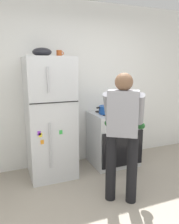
# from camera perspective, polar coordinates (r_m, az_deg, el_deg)

# --- Properties ---
(kitchen_wall_back) EXTENTS (6.00, 0.10, 2.70)m
(kitchen_wall_back) POSITION_cam_1_polar(r_m,az_deg,el_deg) (3.87, -3.56, 6.86)
(kitchen_wall_back) COLOR white
(kitchen_wall_back) RESTS_ON ground
(refrigerator) EXTENTS (0.68, 0.72, 1.80)m
(refrigerator) POSITION_cam_1_polar(r_m,az_deg,el_deg) (3.43, -9.99, -1.52)
(refrigerator) COLOR silver
(refrigerator) RESTS_ON ground
(stove_range) EXTENTS (0.76, 0.67, 0.90)m
(stove_range) POSITION_cam_1_polar(r_m,az_deg,el_deg) (3.91, 6.09, -6.67)
(stove_range) COLOR silver
(stove_range) RESTS_ON ground
(person_cook) EXTENTS (0.64, 0.67, 1.60)m
(person_cook) POSITION_cam_1_polar(r_m,az_deg,el_deg) (2.73, 8.44, -3.83)
(person_cook) COLOR black
(person_cook) RESTS_ON ground
(red_pot) EXTENTS (0.35, 0.25, 0.13)m
(red_pot) POSITION_cam_1_polar(r_m,az_deg,el_deg) (3.67, 4.35, 0.57)
(red_pot) COLOR #19479E
(red_pot) RESTS_ON stove_range
(coffee_mug) EXTENTS (0.11, 0.08, 0.10)m
(coffee_mug) POSITION_cam_1_polar(r_m,az_deg,el_deg) (3.44, -7.68, 14.51)
(coffee_mug) COLOR #B24C1E
(coffee_mug) RESTS_ON refrigerator
(pepper_mill) EXTENTS (0.05, 0.05, 0.15)m
(pepper_mill) POSITION_cam_1_polar(r_m,az_deg,el_deg) (4.10, 8.57, 1.82)
(pepper_mill) COLOR brown
(pepper_mill) RESTS_ON stove_range
(mixing_bowl) EXTENTS (0.27, 0.27, 0.12)m
(mixing_bowl) POSITION_cam_1_polar(r_m,az_deg,el_deg) (3.33, -11.98, 14.68)
(mixing_bowl) COLOR black
(mixing_bowl) RESTS_ON refrigerator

